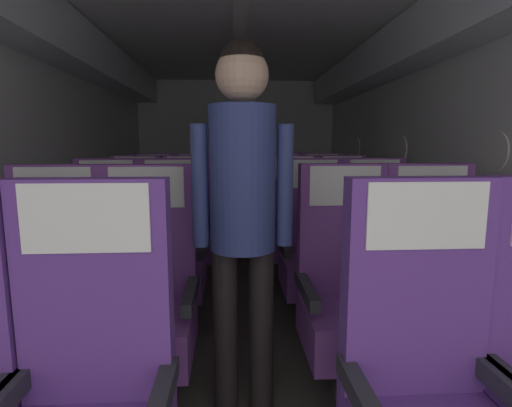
# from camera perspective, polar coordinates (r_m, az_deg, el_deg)

# --- Properties ---
(ground) EXTENTS (3.41, 7.22, 0.02)m
(ground) POSITION_cam_1_polar(r_m,az_deg,el_deg) (3.29, -1.92, -13.37)
(ground) COLOR #3D3833
(fuselage_shell) EXTENTS (3.29, 6.87, 2.29)m
(fuselage_shell) POSITION_cam_1_polar(r_m,az_deg,el_deg) (3.34, -2.19, 15.80)
(fuselage_shell) COLOR silver
(fuselage_shell) RESTS_ON ground
(seat_a_right_window) EXTENTS (0.48, 0.50, 1.12)m
(seat_a_right_window) POSITION_cam_1_polar(r_m,az_deg,el_deg) (1.37, 24.09, -25.39)
(seat_a_right_window) COLOR #38383D
(seat_a_right_window) RESTS_ON ground
(seat_b_left_window) EXTENTS (0.48, 0.50, 1.12)m
(seat_b_left_window) POSITION_cam_1_polar(r_m,az_deg,el_deg) (2.17, -27.42, -12.71)
(seat_b_left_window) COLOR #38383D
(seat_b_left_window) RESTS_ON ground
(seat_b_left_aisle) EXTENTS (0.48, 0.50, 1.12)m
(seat_b_left_aisle) POSITION_cam_1_polar(r_m,az_deg,el_deg) (2.02, -15.57, -13.59)
(seat_b_left_aisle) COLOR #38383D
(seat_b_left_aisle) RESTS_ON ground
(seat_b_right_aisle) EXTENTS (0.48, 0.50, 1.12)m
(seat_b_right_aisle) POSITION_cam_1_polar(r_m,az_deg,el_deg) (2.22, 24.50, -11.99)
(seat_b_right_aisle) COLOR #38383D
(seat_b_right_aisle) RESTS_ON ground
(seat_b_right_window) EXTENTS (0.48, 0.50, 1.12)m
(seat_b_right_window) POSITION_cam_1_polar(r_m,az_deg,el_deg) (2.07, 13.07, -12.95)
(seat_b_right_window) COLOR #38383D
(seat_b_right_window) RESTS_ON ground
(seat_c_left_window) EXTENTS (0.48, 0.50, 1.12)m
(seat_c_left_window) POSITION_cam_1_polar(r_m,az_deg,el_deg) (2.91, -20.93, -6.97)
(seat_c_left_window) COLOR #38383D
(seat_c_left_window) RESTS_ON ground
(seat_c_left_aisle) EXTENTS (0.48, 0.50, 1.12)m
(seat_c_left_aisle) POSITION_cam_1_polar(r_m,az_deg,el_deg) (2.80, -12.18, -7.20)
(seat_c_left_aisle) COLOR #38383D
(seat_c_left_aisle) RESTS_ON ground
(seat_c_right_aisle) EXTENTS (0.48, 0.50, 1.12)m
(seat_c_right_aisle) POSITION_cam_1_polar(r_m,az_deg,el_deg) (2.95, 17.07, -6.55)
(seat_c_right_aisle) COLOR #38383D
(seat_c_right_aisle) RESTS_ON ground
(seat_c_right_window) EXTENTS (0.48, 0.50, 1.12)m
(seat_c_right_window) POSITION_cam_1_polar(r_m,az_deg,el_deg) (2.82, 8.31, -6.98)
(seat_c_right_window) COLOR #38383D
(seat_c_right_window) RESTS_ON ground
(seat_d_left_window) EXTENTS (0.48, 0.50, 1.12)m
(seat_d_left_window) POSITION_cam_1_polar(r_m,az_deg,el_deg) (3.68, -17.16, -3.57)
(seat_d_left_window) COLOR #38383D
(seat_d_left_window) RESTS_ON ground
(seat_d_left_aisle) EXTENTS (0.48, 0.50, 1.12)m
(seat_d_left_aisle) POSITION_cam_1_polar(r_m,az_deg,el_deg) (3.60, -9.95, -3.58)
(seat_d_left_aisle) COLOR #38383D
(seat_d_left_aisle) RESTS_ON ground
(seat_d_right_aisle) EXTENTS (0.48, 0.50, 1.12)m
(seat_d_right_aisle) POSITION_cam_1_polar(r_m,az_deg,el_deg) (3.72, 12.57, -3.28)
(seat_d_right_aisle) COLOR #38383D
(seat_d_right_aisle) RESTS_ON ground
(seat_d_right_window) EXTENTS (0.48, 0.50, 1.12)m
(seat_d_right_window) POSITION_cam_1_polar(r_m,az_deg,el_deg) (3.62, 5.61, -3.43)
(seat_d_right_window) COLOR #38383D
(seat_d_right_window) RESTS_ON ground
(seat_e_left_window) EXTENTS (0.48, 0.50, 1.12)m
(seat_e_left_window) POSITION_cam_1_polar(r_m,az_deg,el_deg) (4.46, -14.61, -1.39)
(seat_e_left_window) COLOR #38383D
(seat_e_left_window) RESTS_ON ground
(seat_e_left_aisle) EXTENTS (0.48, 0.50, 1.12)m
(seat_e_left_aisle) POSITION_cam_1_polar(r_m,az_deg,el_deg) (4.41, -8.83, -1.32)
(seat_e_left_aisle) COLOR #38383D
(seat_e_left_aisle) RESTS_ON ground
(seat_e_right_aisle) EXTENTS (0.48, 0.50, 1.12)m
(seat_e_right_aisle) POSITION_cam_1_polar(r_m,az_deg,el_deg) (4.50, 9.62, -1.14)
(seat_e_right_aisle) COLOR #38383D
(seat_e_right_aisle) RESTS_ON ground
(seat_e_right_window) EXTENTS (0.48, 0.50, 1.12)m
(seat_e_right_window) POSITION_cam_1_polar(r_m,az_deg,el_deg) (4.41, 3.92, -1.23)
(seat_e_right_window) COLOR #38383D
(seat_e_right_window) RESTS_ON ground
(flight_attendant) EXTENTS (0.43, 0.28, 1.64)m
(flight_attendant) POSITION_cam_1_polar(r_m,az_deg,el_deg) (1.66, -1.96, 1.41)
(flight_attendant) COLOR black
(flight_attendant) RESTS_ON ground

